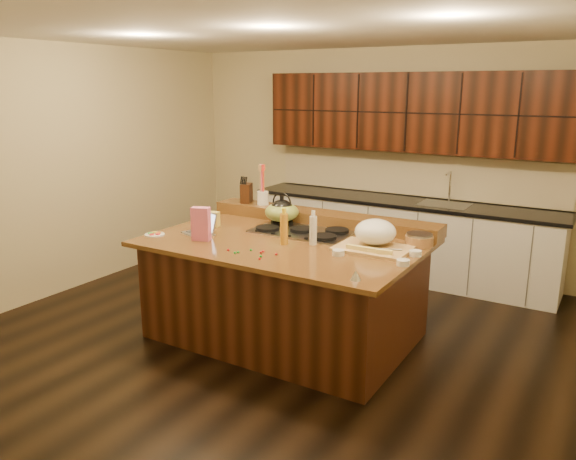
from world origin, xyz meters
The scene contains 30 objects.
room centered at (0.00, 0.00, 1.35)m, with size 5.52×5.02×2.72m.
island centered at (0.00, 0.00, 0.46)m, with size 2.40×1.60×0.92m.
back_ledge centered at (0.00, 0.70, 0.98)m, with size 2.40×0.30×0.12m, color black.
cooktop centered at (0.00, 0.30, 0.94)m, with size 0.92×0.52×0.05m.
back_counter centered at (0.30, 2.23, 0.98)m, with size 3.70×0.66×2.40m.
kettle centered at (-0.30, 0.43, 1.07)m, with size 0.24×0.24×0.21m, color black.
green_bowl centered at (-0.30, 0.43, 1.06)m, with size 0.33×0.33×0.18m, color olive.
laptop centered at (-0.78, -0.21, 0.97)m, with size 0.35×0.31×0.20m.
oil_bottle centered at (0.06, -0.12, 1.06)m, with size 0.07×0.07×0.27m, color orange.
vinegar_bottle centered at (0.28, 0.00, 1.04)m, with size 0.06×0.06×0.25m, color silver.
wooden_tray centered at (0.78, 0.17, 1.03)m, with size 0.60×0.48×0.24m.
ramekin_a centered at (0.61, -0.17, 0.94)m, with size 0.10×0.10×0.04m, color white.
ramekin_b centered at (1.15, -0.15, 0.94)m, with size 0.10×0.10×0.04m, color white.
ramekin_c centered at (1.15, 0.13, 0.94)m, with size 0.10×0.10×0.04m, color white.
strainer_bowl centered at (1.08, 0.43, 0.97)m, with size 0.24×0.24×0.09m, color #996B3F.
kitchen_timer centered at (0.98, -0.65, 0.96)m, with size 0.08×0.08×0.07m, color silver.
pink_bag centered at (-0.63, -0.39, 1.07)m, with size 0.16×0.09×0.30m, color #DA668F.
candy_plate centered at (-1.11, -0.48, 0.93)m, with size 0.18×0.18×0.01m, color white.
package_box centered at (-0.85, 0.06, 0.99)m, with size 0.10×0.07×0.15m, color #EED354.
utensil_crock centered at (-0.70, 0.70, 1.11)m, with size 0.12×0.12×0.14m, color white.
knife_block centered at (-0.91, 0.70, 1.14)m, with size 0.10×0.17×0.20m, color black.
gumdrop_0 centered at (0.14, -0.61, 0.93)m, with size 0.02×0.02×0.02m, color red.
gumdrop_1 centered at (0.11, -0.55, 0.93)m, with size 0.02×0.02×0.02m, color #198C26.
gumdrop_2 centered at (0.05, -0.42, 0.93)m, with size 0.02×0.02×0.02m, color red.
gumdrop_3 centered at (-0.12, -0.55, 0.93)m, with size 0.02×0.02×0.02m, color #198C26.
gumdrop_4 centered at (0.18, -0.44, 0.93)m, with size 0.02×0.02×0.02m, color red.
gumdrop_5 centered at (-0.06, -0.44, 0.93)m, with size 0.02×0.02×0.02m, color #198C26.
gumdrop_6 centered at (-0.22, -0.54, 0.93)m, with size 0.02×0.02×0.02m, color red.
gumdrop_7 centered at (-0.13, -0.58, 0.93)m, with size 0.02×0.02×0.02m, color #198C26.
gumdrop_8 centered at (0.05, -0.46, 0.93)m, with size 0.02×0.02×0.02m, color red.
Camera 1 is at (2.51, -4.10, 2.25)m, focal length 35.00 mm.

